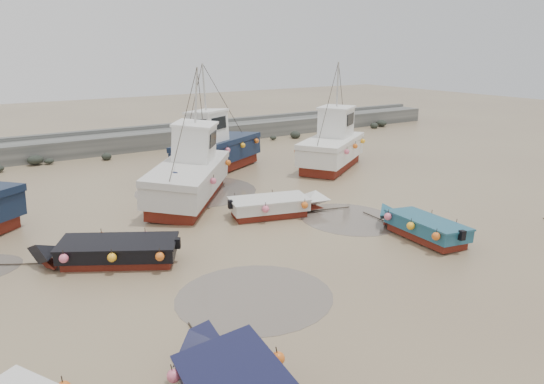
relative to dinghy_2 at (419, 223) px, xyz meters
The scene contains 12 objects.
ground 5.15m from the dinghy_2, 164.54° to the left, with size 120.00×120.00×0.00m, color #8F7E5B.
seawall 23.86m from the dinghy_2, 101.81° to the left, with size 60.00×4.92×1.50m.
puddle_a 8.09m from the dinghy_2, behind, with size 4.77×4.77×0.01m, color #5F554B.
puddle_b 3.32m from the dinghy_2, 103.71° to the left, with size 4.00×4.00×0.01m, color #5F554B.
puddle_d 11.73m from the dinghy_2, 111.58° to the left, with size 6.17×6.17×0.01m, color #5F554B.
dinghy_2 is the anchor object (origin of this frame).
dinghy_4 11.62m from the dinghy_2, 159.51° to the left, with size 5.74×3.85×1.43m.
dinghy_5 6.12m from the dinghy_2, 120.57° to the left, with size 5.57×2.69×1.43m.
cabin_boat_1 11.10m from the dinghy_2, 117.35° to the left, with size 7.61×9.00×6.22m.
cabin_boat_2 14.15m from the dinghy_2, 96.91° to the left, with size 8.89×5.71×6.22m.
cabin_boat_3 12.49m from the dinghy_2, 65.45° to the left, with size 8.21×5.98×6.22m.
person 10.46m from the dinghy_2, 129.86° to the left, with size 0.70×0.46×1.91m, color #1A2038.
Camera 1 is at (-10.58, -14.41, 7.26)m, focal length 35.00 mm.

